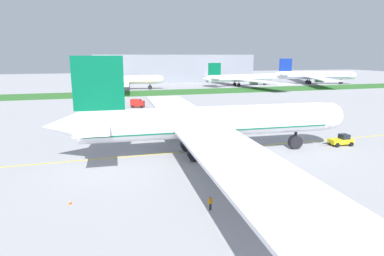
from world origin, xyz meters
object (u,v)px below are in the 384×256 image
service_truck_fuel_bowser (137,103)px  parked_airliner_far_right (313,75)px  airliner_foreground (206,123)px  parked_airliner_far_left (124,80)px  parked_airliner_far_centre (241,78)px  ground_crew_wingwalker_port (210,202)px  service_truck_baggage_loader (88,113)px  pushback_tug (341,140)px  traffic_cone_near_nose (70,202)px

service_truck_fuel_bowser → parked_airliner_far_right: size_ratio=0.06×
airliner_foreground → service_truck_fuel_bowser: bearing=94.7°
parked_airliner_far_left → parked_airliner_far_centre: parked_airliner_far_left is taller
ground_crew_wingwalker_port → service_truck_fuel_bowser: bearing=88.9°
service_truck_fuel_bowser → parked_airliner_far_left: 61.40m
service_truck_baggage_loader → parked_airliner_far_left: size_ratio=0.08×
pushback_tug → traffic_cone_near_nose: (-49.54, -12.79, -0.73)m
parked_airliner_far_left → parked_airliner_far_centre: (66.93, 2.85, -0.43)m
traffic_cone_near_nose → service_truck_fuel_bowser: (17.06, 72.83, 1.23)m
service_truck_baggage_loader → parked_airliner_far_right: size_ratio=0.07×
ground_crew_wingwalker_port → service_truck_baggage_loader: 64.51m
airliner_foreground → parked_airliner_far_left: airliner_foreground is taller
airliner_foreground → traffic_cone_near_nose: (-21.90, -14.25, -5.59)m
parked_airliner_far_right → parked_airliner_far_left: bearing=-178.1°
traffic_cone_near_nose → parked_airliner_far_centre: bearing=58.3°
airliner_foreground → parked_airliner_far_left: (-4.11, 119.88, -0.87)m
parked_airliner_far_left → airliner_foreground: bearing=-88.0°
pushback_tug → ground_crew_wingwalker_port: size_ratio=3.82×
parked_airliner_far_left → traffic_cone_near_nose: bearing=-97.6°
ground_crew_wingwalker_port → service_truck_baggage_loader: service_truck_baggage_loader is taller
pushback_tug → service_truck_baggage_loader: 65.35m
service_truck_baggage_loader → parked_airliner_far_left: parked_airliner_far_left is taller
airliner_foreground → service_truck_baggage_loader: size_ratio=16.08×
pushback_tug → parked_airliner_far_left: size_ratio=0.10×
service_truck_baggage_loader → parked_airliner_far_right: parked_airliner_far_right is taller
airliner_foreground → pushback_tug: bearing=-3.0°
service_truck_baggage_loader → service_truck_fuel_bowser: service_truck_baggage_loader is taller
pushback_tug → ground_crew_wingwalker_port: pushback_tug is taller
airliner_foreground → parked_airliner_far_right: airliner_foreground is taller
airliner_foreground → service_truck_baggage_loader: 47.48m
pushback_tug → parked_airliner_far_left: 125.49m
service_truck_fuel_bowser → parked_airliner_far_left: (0.74, 61.30, 3.49)m
parked_airliner_far_centre → service_truck_baggage_loader: bearing=-136.2°
airliner_foreground → parked_airliner_far_centre: 137.88m
ground_crew_wingwalker_port → parked_airliner_far_right: (118.87, 144.06, 4.29)m
ground_crew_wingwalker_port → service_truck_fuel_bowser: service_truck_fuel_bowser is taller
airliner_foreground → pushback_tug: 28.10m
pushback_tug → parked_airliner_far_centre: size_ratio=0.08×
airliner_foreground → pushback_tug: (27.63, -1.46, -4.86)m
parked_airliner_far_centre → service_truck_fuel_bowser: bearing=-136.5°
ground_crew_wingwalker_port → parked_airliner_far_left: 140.36m
traffic_cone_near_nose → parked_airliner_far_right: 192.61m
ground_crew_wingwalker_port → traffic_cone_near_nose: 16.69m
parked_airliner_far_left → ground_crew_wingwalker_port: bearing=-90.9°
ground_crew_wingwalker_port → parked_airliner_far_left: parked_airliner_far_left is taller
ground_crew_wingwalker_port → parked_airliner_far_left: (2.30, 140.28, 4.00)m
airliner_foreground → parked_airliner_far_centre: size_ratio=1.03×
ground_crew_wingwalker_port → parked_airliner_far_centre: size_ratio=0.02×
pushback_tug → service_truck_fuel_bowser: bearing=118.4°
traffic_cone_near_nose → parked_airliner_far_right: size_ratio=0.01×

